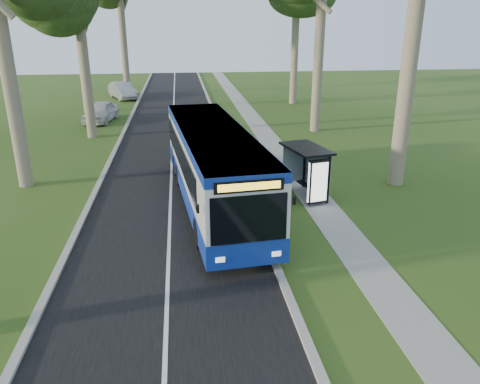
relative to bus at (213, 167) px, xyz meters
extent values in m
plane|color=#2D4A17|center=(1.59, -4.26, -1.74)|extent=(120.00, 120.00, 0.00)
cube|color=black|center=(-1.91, 5.74, -1.73)|extent=(7.00, 100.00, 0.02)
cube|color=#9E9B93|center=(1.59, 5.74, -1.68)|extent=(0.25, 100.00, 0.12)
cube|color=#9E9B93|center=(-5.41, 5.74, -1.68)|extent=(0.25, 100.00, 0.12)
cube|color=white|center=(-1.91, 5.74, -1.72)|extent=(0.12, 100.00, 0.00)
cube|color=gray|center=(4.59, 5.74, -1.73)|extent=(1.50, 100.00, 0.02)
cube|color=silver|center=(0.00, 0.01, 0.12)|extent=(3.82, 12.81, 3.00)
cube|color=navy|center=(0.00, 0.01, -0.95)|extent=(3.86, 12.84, 0.84)
cube|color=navy|center=(0.00, 0.01, 1.45)|extent=(3.86, 12.84, 0.34)
cube|color=black|center=(0.00, -6.31, 0.25)|extent=(2.36, 0.28, 1.52)
cube|color=yellow|center=(0.00, -6.35, 1.31)|extent=(1.88, 0.20, 0.23)
cube|color=black|center=(0.00, -6.24, -1.22)|extent=(2.52, 0.36, 0.32)
cylinder|color=black|center=(-1.19, -3.87, -1.20)|extent=(0.40, 1.12, 1.09)
cylinder|color=black|center=(1.19, -3.87, -1.20)|extent=(0.40, 1.12, 1.09)
cylinder|color=black|center=(-1.19, 3.69, -1.20)|extent=(0.40, 1.12, 1.09)
cylinder|color=black|center=(1.19, 3.69, -1.20)|extent=(0.40, 1.12, 1.09)
cylinder|color=gray|center=(1.89, -4.11, -0.45)|extent=(0.08, 0.08, 2.59)
cube|color=navy|center=(1.89, -4.11, 0.48)|extent=(0.16, 0.35, 0.64)
cylinder|color=yellow|center=(1.86, -4.11, 0.64)|extent=(0.09, 0.22, 0.23)
cube|color=white|center=(1.89, -4.11, -0.24)|extent=(0.15, 0.31, 0.41)
cube|color=black|center=(4.72, -0.59, -0.63)|extent=(0.11, 0.11, 2.21)
cube|color=black|center=(4.72, 1.68, -0.63)|extent=(0.11, 0.11, 2.21)
cube|color=black|center=(4.17, 0.54, 0.53)|extent=(2.02, 2.96, 0.11)
cube|color=silver|center=(4.79, 0.54, -0.55)|extent=(0.53, 2.21, 1.77)
cube|color=black|center=(4.17, -0.70, -0.63)|extent=(0.94, 0.34, 1.95)
cube|color=white|center=(4.17, -0.78, -0.63)|extent=(0.74, 0.18, 1.73)
cube|color=black|center=(4.43, 0.81, -1.34)|extent=(0.68, 1.63, 0.05)
cylinder|color=black|center=(2.59, 1.63, -1.33)|extent=(0.46, 0.46, 0.82)
cylinder|color=black|center=(2.59, 1.63, -0.90)|extent=(0.49, 0.49, 0.05)
imported|color=silver|center=(-7.58, 19.08, -0.95)|extent=(2.59, 4.88, 1.58)
imported|color=#9FA2A7|center=(-7.09, 30.79, -0.92)|extent=(3.55, 5.29, 1.65)
cylinder|color=#7A6B56|center=(-8.91, 3.74, 3.68)|extent=(0.67, 0.67, 10.84)
cylinder|color=#7A6B56|center=(-7.41, 13.74, 3.09)|extent=(0.64, 0.64, 9.67)
cylinder|color=#7A6B56|center=(-9.41, 23.74, 4.20)|extent=(0.70, 0.70, 11.88)
cylinder|color=#7A6B56|center=(-6.91, 33.74, 4.24)|extent=(0.70, 0.70, 11.96)
cylinder|color=#7A6B56|center=(9.09, 1.74, 4.78)|extent=(0.73, 0.73, 13.05)
cylinder|color=#7A6B56|center=(8.39, 13.74, 3.83)|extent=(0.68, 0.68, 11.14)
cylinder|color=#7A6B56|center=(9.59, 25.74, 3.84)|extent=(0.68, 0.68, 11.16)
camera|label=1|loc=(-1.28, -18.98, 5.84)|focal=35.00mm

